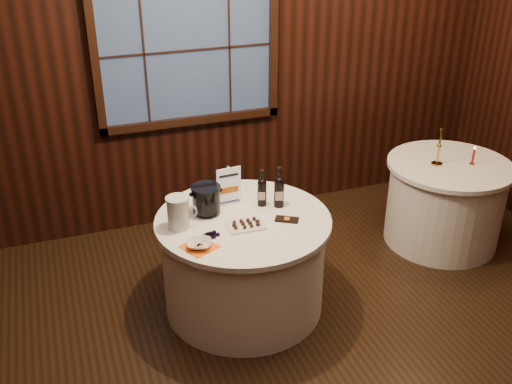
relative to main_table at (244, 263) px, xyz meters
name	(u,v)px	position (x,y,z in m)	size (l,w,h in m)	color
back_wall	(188,62)	(0.00, 1.48, 1.16)	(6.00, 0.10, 3.00)	black
main_table	(244,263)	(0.00, 0.00, 0.00)	(1.28, 1.28, 0.77)	white
side_table	(444,202)	(2.00, 0.30, 0.00)	(1.08, 1.08, 0.77)	white
sign_stand	(229,191)	(-0.03, 0.25, 0.49)	(0.19, 0.10, 0.31)	silver
port_bottle_left	(262,190)	(0.20, 0.14, 0.51)	(0.07, 0.08, 0.29)	black
port_bottle_right	(279,190)	(0.31, 0.09, 0.52)	(0.08, 0.09, 0.32)	black
ice_bucket	(206,199)	(-0.23, 0.16, 0.50)	(0.22, 0.22, 0.22)	black
chocolate_plate	(246,225)	(-0.02, -0.12, 0.40)	(0.27, 0.18, 0.04)	white
chocolate_box	(287,219)	(0.29, -0.13, 0.39)	(0.17, 0.08, 0.01)	black
grape_bunch	(212,235)	(-0.28, -0.17, 0.40)	(0.17, 0.06, 0.04)	black
glass_pitcher	(178,212)	(-0.46, 0.03, 0.50)	(0.22, 0.16, 0.23)	silver
orange_napkin	(199,247)	(-0.40, -0.27, 0.38)	(0.20, 0.20, 0.00)	orange
cracker_bowl	(199,244)	(-0.40, -0.27, 0.41)	(0.16, 0.16, 0.04)	white
brass_candlestick	(439,152)	(1.87, 0.32, 0.51)	(0.10, 0.10, 0.34)	gold
red_candle	(473,158)	(2.15, 0.22, 0.45)	(0.05, 0.05, 0.17)	gold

